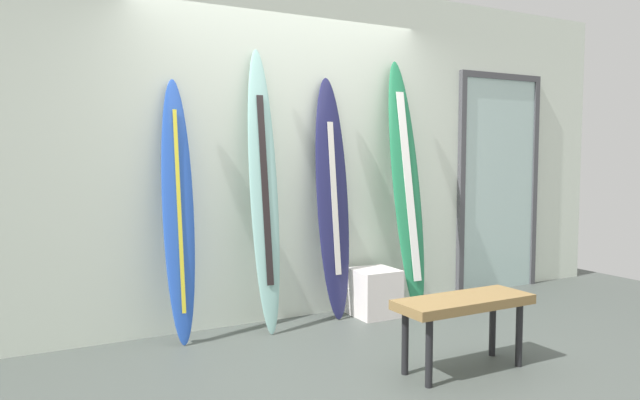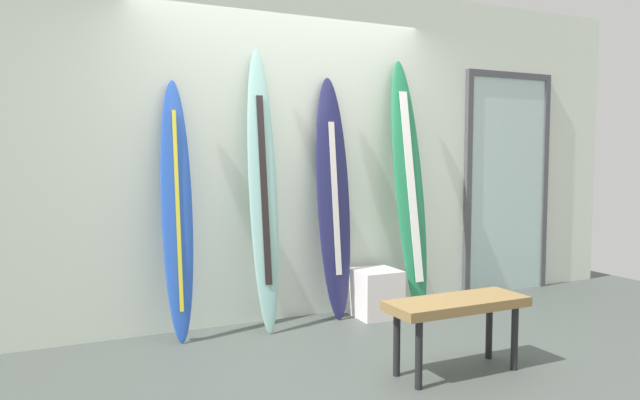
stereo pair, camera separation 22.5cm
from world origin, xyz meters
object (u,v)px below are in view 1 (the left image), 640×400
object	(u,v)px
surfboard_cobalt	(178,213)
glass_door	(499,179)
surfboard_seafoam	(264,190)
bench	(464,307)
surfboard_emerald	(406,186)
surfboard_navy	(332,198)
display_block_left	(374,292)

from	to	relation	value
surfboard_cobalt	glass_door	size ratio (longest dim) A/B	0.88
surfboard_seafoam	bench	size ratio (longest dim) A/B	2.40
surfboard_seafoam	surfboard_emerald	bearing A→B (deg)	-2.23
surfboard_navy	display_block_left	xyz separation A→B (m)	(0.34, -0.13, -0.80)
surfboard_cobalt	display_block_left	bearing A→B (deg)	-3.40
surfboard_navy	bench	distance (m)	1.59
surfboard_seafoam	surfboard_emerald	distance (m)	1.31
surfboard_navy	surfboard_seafoam	bearing A→B (deg)	-175.00
surfboard_seafoam	display_block_left	bearing A→B (deg)	-4.18
surfboard_seafoam	glass_door	xyz separation A→B (m)	(2.64, 0.19, 0.02)
surfboard_seafoam	surfboard_navy	bearing A→B (deg)	5.00
display_block_left	surfboard_navy	bearing A→B (deg)	159.34
display_block_left	surfboard_seafoam	bearing A→B (deg)	175.82
surfboard_cobalt	surfboard_emerald	world-z (taller)	surfboard_emerald
surfboard_cobalt	display_block_left	distance (m)	1.80
surfboard_seafoam	bench	world-z (taller)	surfboard_seafoam
surfboard_cobalt	bench	xyz separation A→B (m)	(1.42, -1.43, -0.54)
surfboard_emerald	bench	xyz separation A→B (m)	(-0.55, -1.36, -0.69)
surfboard_seafoam	glass_door	world-z (taller)	surfboard_seafoam
surfboard_seafoam	surfboard_cobalt	bearing A→B (deg)	177.76
bench	glass_door	bearing A→B (deg)	40.36
glass_door	surfboard_navy	bearing A→B (deg)	-176.21
glass_door	bench	xyz separation A→B (m)	(-1.88, -1.60, -0.71)
bench	surfboard_seafoam	bearing A→B (deg)	118.42
surfboard_emerald	glass_door	size ratio (longest dim) A/B	1.01
surfboard_navy	display_block_left	world-z (taller)	surfboard_navy
surfboard_seafoam	bench	distance (m)	1.74
surfboard_cobalt	bench	bearing A→B (deg)	-45.29
surfboard_cobalt	surfboard_seafoam	bearing A→B (deg)	-2.24
surfboard_emerald	bench	size ratio (longest dim) A/B	2.40
surfboard_emerald	bench	distance (m)	1.62
surfboard_cobalt	surfboard_navy	distance (m)	1.30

